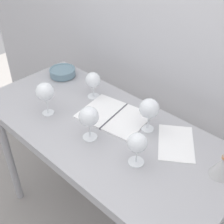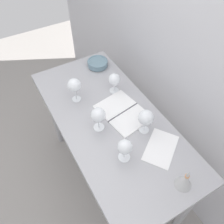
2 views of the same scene
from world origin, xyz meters
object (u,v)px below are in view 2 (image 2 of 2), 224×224
wine_glass_far_right (146,118)px  wine_glass_near_center (98,116)px  tasting_sheet_upper (161,148)px  tasting_bowl (98,63)px  decanter_funnel (185,180)px  open_notebook (123,112)px  wine_glass_near_right (125,147)px  wine_glass_far_left (114,80)px  wine_glass_near_left (74,86)px

wine_glass_far_right → wine_glass_near_center: wine_glass_far_right is taller
tasting_sheet_upper → tasting_bowl: tasting_bowl is taller
decanter_funnel → tasting_sheet_upper: bearing=171.1°
wine_glass_far_right → open_notebook: wine_glass_far_right is taller
wine_glass_near_right → open_notebook: size_ratio=0.41×
wine_glass_far_left → wine_glass_far_right: bearing=-2.3°
wine_glass_near_left → open_notebook: size_ratio=0.48×
wine_glass_near_right → wine_glass_far_left: wine_glass_near_right is taller
wine_glass_near_right → tasting_bowl: (-0.83, 0.26, -0.08)m
wine_glass_near_left → tasting_bowl: bearing=130.1°
wine_glass_far_left → open_notebook: 0.24m
wine_glass_far_right → wine_glass_far_left: size_ratio=1.13×
wine_glass_near_right → decanter_funnel: 0.36m
open_notebook → wine_glass_near_left: bearing=-150.1°
wine_glass_near_right → wine_glass_far_right: size_ratio=0.90×
wine_glass_near_right → open_notebook: 0.36m
wine_glass_near_center → open_notebook: bearing=99.2°
wine_glass_far_left → tasting_bowl: size_ratio=0.93×
wine_glass_near_center → decanter_funnel: wine_glass_near_center is taller
wine_glass_near_center → tasting_sheet_upper: bearing=38.0°
wine_glass_near_right → tasting_bowl: size_ratio=0.95×
wine_glass_near_right → wine_glass_far_left: (-0.51, 0.23, -0.00)m
wine_glass_near_right → wine_glass_near_left: bearing=-175.2°
wine_glass_far_left → wine_glass_near_center: wine_glass_near_center is taller
wine_glass_near_left → wine_glass_near_center: 0.31m
wine_glass_near_left → decanter_funnel: bearing=15.2°
wine_glass_near_left → decanter_funnel: 0.90m
tasting_bowl → decanter_funnel: size_ratio=1.12×
wine_glass_near_left → tasting_sheet_upper: 0.70m
wine_glass_near_center → decanter_funnel: bearing=20.8°
tasting_bowl → decanter_funnel: (1.13, -0.07, 0.02)m
tasting_sheet_upper → tasting_bowl: size_ratio=1.51×
wine_glass_far_left → tasting_bowl: 0.33m
wine_glass_far_left → decanter_funnel: (0.81, -0.04, -0.06)m
wine_glass_near_left → wine_glass_far_left: bearing=77.9°
wine_glass_far_left → open_notebook: (0.21, -0.06, -0.10)m
tasting_sheet_upper → wine_glass_near_right: bearing=-139.3°
wine_glass_near_center → tasting_sheet_upper: size_ratio=0.69×
tasting_bowl → wine_glass_near_center: bearing=-26.9°
open_notebook → tasting_bowl: 0.54m
wine_glass_near_right → open_notebook: (-0.30, 0.17, -0.11)m
wine_glass_far_right → decanter_funnel: (0.40, -0.03, -0.07)m
tasting_bowl → wine_glass_far_right: bearing=-3.6°
wine_glass_far_right → wine_glass_near_left: 0.53m
wine_glass_near_center → decanter_funnel: size_ratio=1.16×
wine_glass_near_center → tasting_bowl: wine_glass_near_center is taller
wine_glass_near_right → decanter_funnel: wine_glass_near_right is taller
wine_glass_far_right → wine_glass_far_left: wine_glass_far_right is taller
tasting_bowl → decanter_funnel: decanter_funnel is taller
wine_glass_near_right → open_notebook: wine_glass_near_right is taller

